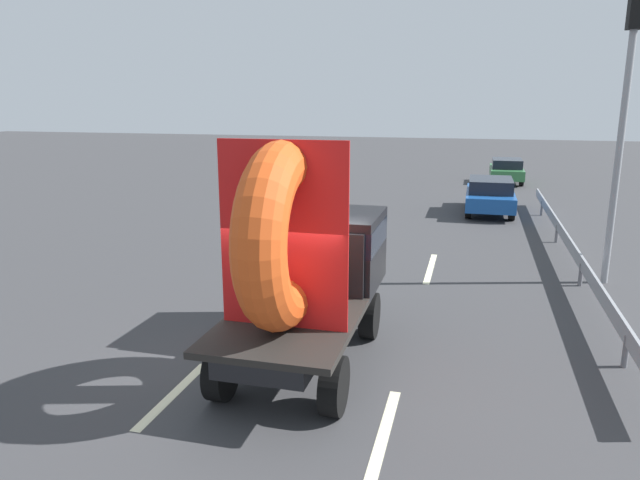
% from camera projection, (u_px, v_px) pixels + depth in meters
% --- Properties ---
extents(ground_plane, '(120.00, 120.00, 0.00)m').
position_uv_depth(ground_plane, '(281.00, 363.00, 9.83)').
color(ground_plane, '#38383A').
extents(flatbed_truck, '(2.02, 4.70, 3.79)m').
position_uv_depth(flatbed_truck, '(307.00, 257.00, 9.58)').
color(flatbed_truck, black).
rests_on(flatbed_truck, ground_plane).
extents(distant_sedan, '(1.77, 4.14, 1.35)m').
position_uv_depth(distant_sedan, '(490.00, 194.00, 22.67)').
color(distant_sedan, black).
rests_on(distant_sedan, ground_plane).
extents(traffic_light, '(0.42, 0.36, 6.71)m').
position_uv_depth(traffic_light, '(626.00, 100.00, 13.16)').
color(traffic_light, gray).
rests_on(traffic_light, ground_plane).
extents(guardrail, '(0.10, 17.94, 0.71)m').
position_uv_depth(guardrail, '(568.00, 242.00, 15.90)').
color(guardrail, gray).
rests_on(guardrail, ground_plane).
extents(lane_dash_left_near, '(0.16, 2.11, 0.01)m').
position_uv_depth(lane_dash_left_near, '(173.00, 394.00, 8.79)').
color(lane_dash_left_near, beige).
rests_on(lane_dash_left_near, ground_plane).
extents(lane_dash_left_far, '(0.16, 2.91, 0.01)m').
position_uv_depth(lane_dash_left_far, '(313.00, 259.00, 16.20)').
color(lane_dash_left_far, beige).
rests_on(lane_dash_left_far, ground_plane).
extents(lane_dash_right_near, '(0.16, 2.74, 0.01)m').
position_uv_depth(lane_dash_right_near, '(381.00, 442.00, 7.57)').
color(lane_dash_right_near, beige).
rests_on(lane_dash_right_near, ground_plane).
extents(lane_dash_right_far, '(0.16, 2.85, 0.01)m').
position_uv_depth(lane_dash_right_far, '(430.00, 268.00, 15.36)').
color(lane_dash_right_far, beige).
rests_on(lane_dash_right_far, ground_plane).
extents(oncoming_car, '(1.65, 3.85, 1.25)m').
position_uv_depth(oncoming_car, '(506.00, 170.00, 31.03)').
color(oncoming_car, black).
rests_on(oncoming_car, ground_plane).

